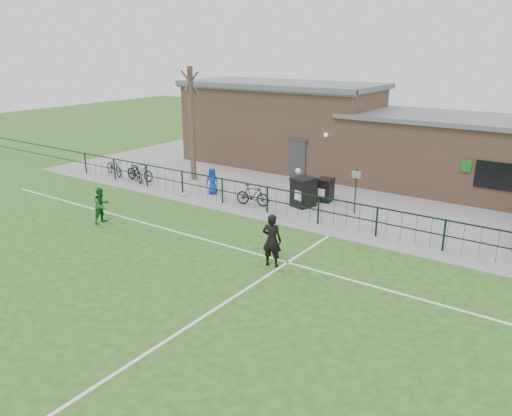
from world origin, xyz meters
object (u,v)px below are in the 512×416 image
Objects in this scene: bicycle_c at (140,171)px; ball_ground at (184,194)px; wheelie_bin_right at (325,191)px; bicycle_b at (135,172)px; bicycle_d at (253,195)px; sign_post at (355,192)px; bicycle_a at (114,167)px; spectator_child at (212,181)px; bare_tree at (192,125)px; outfield_player at (102,205)px; wheelie_bin_left at (303,193)px.

bicycle_c is 8.55× the size of ball_ground.
wheelie_bin_right reaches higher than ball_ground.
bicycle_b is 7.99× the size of ball_ground.
bicycle_d reaches higher than ball_ground.
sign_post is 9.14× the size of ball_ground.
ball_ground is at bearing -158.44° from wheelie_bin_right.
bicycle_a is 1.13× the size of bicycle_d.
sign_post is at bearing -64.14° from bicycle_b.
bicycle_c is 1.16× the size of bicycle_d.
spectator_child is (4.91, 0.23, 0.16)m from bicycle_c.
bicycle_d is 2.75m from spectator_child.
bicycle_c is (-2.24, -1.84, -2.49)m from bare_tree.
bicycle_d is (5.38, -2.02, -2.50)m from bare_tree.
bicycle_b is 0.35m from bicycle_c.
spectator_child reaches higher than ball_ground.
sign_post is at bearing -86.26° from bicycle_c.
spectator_child reaches higher than bicycle_d.
sign_post reaches higher than ball_ground.
bicycle_a is 2.07m from bicycle_b.
bare_tree is 5.31m from bicycle_a.
spectator_child is (-7.02, -1.14, -0.35)m from sign_post.
sign_post reaches higher than bicycle_c.
outfield_player is at bearing 133.42° from bicycle_d.
bicycle_b is at bearing 174.29° from bicycle_c.
bicycle_d is at bearing -24.69° from spectator_child.
wheelie_bin_right is 0.54× the size of bicycle_c.
outfield_player reaches higher than bicycle_c.
sign_post is (9.70, -0.47, -1.98)m from bare_tree.
sign_post reaches higher than spectator_child.
wheelie_bin_right is at bearing 6.13° from spectator_child.
ball_ground is at bearing 89.36° from bicycle_d.
bicycle_b is 4.12m from ball_ground.
sign_post is 14.07m from bicycle_a.
bicycle_a is at bearing 99.07° from bicycle_b.
outfield_player reaches higher than wheelie_bin_left.
bicycle_c is at bearing 167.48° from ball_ground.
wheelie_bin_left is 0.62× the size of sign_post.
outfield_player is at bearing -114.31° from wheelie_bin_left.
outfield_player reaches higher than bicycle_b.
wheelie_bin_left is at bearing -70.07° from bicycle_d.
bicycle_d is at bearing -36.37° from outfield_player.
outfield_player reaches higher than bicycle_d.
bicycle_b is (2.04, -0.31, 0.05)m from bicycle_a.
ball_ground is at bearing -144.45° from wheelie_bin_left.
sign_post is (2.37, 0.33, 0.38)m from wheelie_bin_left.
bicycle_b is at bearing 170.41° from spectator_child.
wheelie_bin_right is 12.29m from bicycle_a.
outfield_player reaches higher than ball_ground.
ball_ground is (4.04, -0.90, -0.40)m from bicycle_c.
sign_post is 1.33× the size of outfield_player.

